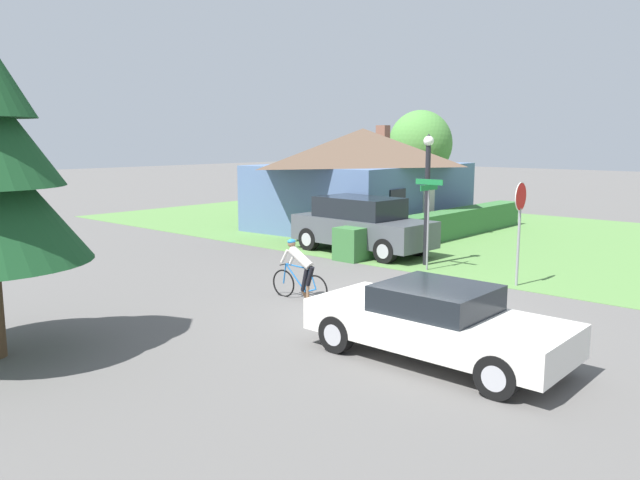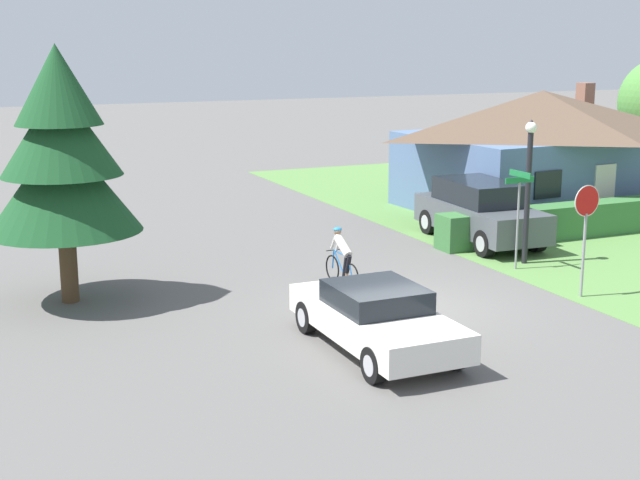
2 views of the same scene
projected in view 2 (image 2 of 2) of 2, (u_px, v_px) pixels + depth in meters
name	position (u px, v px, depth m)	size (l,w,h in m)	color
ground_plane	(401.00, 309.00, 20.49)	(140.00, 140.00, 0.00)	#5B5956
cottage_house	(540.00, 148.00, 32.46)	(10.02, 7.61, 4.46)	slate
hedge_row	(602.00, 218.00, 28.36)	(11.86, 0.90, 1.05)	#387038
sedan_left_lane	(376.00, 317.00, 17.68)	(1.94, 4.57, 1.33)	silver
cyclist	(342.00, 258.00, 22.36)	(0.44, 1.70, 1.47)	black
parked_suv_right	(480.00, 212.00, 27.09)	(2.22, 5.01, 1.89)	#4C5156
stop_sign	(586.00, 218.00, 21.05)	(0.75, 0.07, 2.73)	gray
street_lamp	(528.00, 179.00, 24.18)	(0.31, 0.31, 3.98)	black
street_name_sign	(519.00, 202.00, 23.67)	(0.90, 0.90, 2.68)	gray
conifer_tall_near	(61.00, 153.00, 20.34)	(3.54, 3.54, 5.99)	#4C3823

